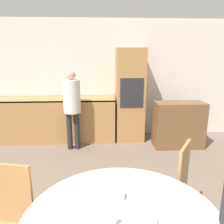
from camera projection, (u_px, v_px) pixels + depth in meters
name	position (u px, v px, depth m)	size (l,w,h in m)	color
wall_back	(107.00, 79.00, 4.95)	(7.02, 0.05, 2.60)	silver
kitchen_counter	(50.00, 119.00, 4.75)	(2.81, 0.60, 0.94)	#AD7A47
oven_unit	(130.00, 95.00, 4.72)	(0.59, 0.59, 1.97)	#AD7A47
sideboard	(178.00, 125.00, 4.42)	(0.98, 0.45, 0.92)	brown
chair_far_left	(7.00, 219.00, 1.77)	(0.47, 0.47, 0.97)	#AD7A47
chair_far_right	(174.00, 182.00, 2.27)	(0.55, 0.55, 0.97)	#AD7A47
person_standing	(72.00, 102.00, 4.17)	(0.33, 0.33, 1.56)	#262628
bowl_near	(116.00, 195.00, 1.68)	(0.14, 0.14, 0.05)	silver
bowl_centre	(142.00, 222.00, 1.41)	(0.19, 0.19, 0.05)	silver
salt_shaker	(114.00, 220.00, 1.40)	(0.03, 0.03, 0.09)	white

